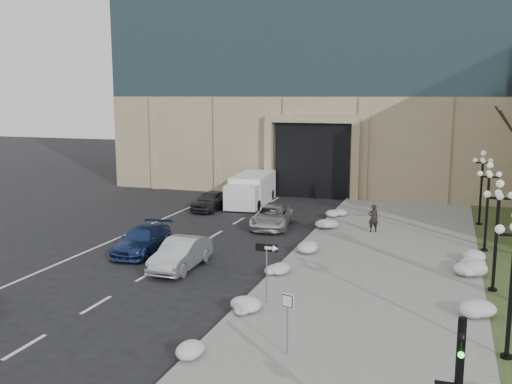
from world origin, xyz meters
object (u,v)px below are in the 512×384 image
Objects in this scene: box_truck at (251,190)px; pedestrian at (373,218)px; car_b at (181,254)px; lamppost_c at (488,195)px; car_d at (272,217)px; lamppost_d at (482,178)px; car_e at (211,201)px; car_c at (142,240)px; one_way_sign at (270,255)px; keep_sign at (287,311)px; lamppost_b at (497,221)px.

pedestrian is at bearing -38.77° from box_truck.
car_b is at bearing -87.63° from box_truck.
pedestrian is (7.72, 9.87, 0.23)m from car_b.
car_d is at bearing 170.88° from lamppost_c.
lamppost_d is at bearing 90.00° from lamppost_c.
lamppost_d is (6.05, 4.22, 2.13)m from pedestrian.
car_e is 0.85× the size of lamppost_d.
box_truck is (0.90, 14.58, 0.39)m from car_c.
one_way_sign is (5.47, -3.33, 1.33)m from car_b.
keep_sign is (9.53, -23.85, 0.49)m from box_truck.
car_e is at bearing -127.08° from box_truck.
lamppost_b is (6.47, 8.50, 1.53)m from keep_sign.
pedestrian is 13.44m from one_way_sign.
box_truck is 3.37× the size of keep_sign.
one_way_sign is at bearing -74.09° from box_truck.
pedestrian is at bearing 78.41° from one_way_sign.
lamppost_b reaches higher than keep_sign.
lamppost_c is at bearing 50.86° from one_way_sign.
pedestrian is (6.18, 0.32, 0.29)m from car_d.
car_d is (4.68, 7.70, -0.01)m from car_c.
car_d is at bearing -29.91° from car_e.
pedestrian is 0.79× the size of keep_sign.
lamppost_d reaches higher than car_c.
keep_sign is at bearing -46.72° from car_c.
pedestrian is at bearing 51.10° from car_b.
box_truck is at bearing 61.44° from car_e.
pedestrian is 0.23× the size of box_truck.
car_b is 12.54m from pedestrian.
car_b is 10.43m from keep_sign.
car_b is 0.92× the size of lamppost_d.
lamppost_c is 6.50m from lamppost_d.
car_b is 19.84m from lamppost_d.
lamppost_d is (16.91, 12.23, 2.40)m from car_c.
lamppost_d reaches higher than car_d.
lamppost_b is at bearing 69.83° from keep_sign.
lamppost_b and lamppost_d have the same top height.
one_way_sign reaches higher than car_b.
car_d is 17.94m from keep_sign.
car_c is 0.97× the size of car_d.
lamppost_d is at bearing 5.72° from car_e.
car_c is at bearing 12.52° from pedestrian.
lamppost_d is (16.01, -2.34, 2.01)m from box_truck.
car_c reaches higher than car_d.
pedestrian is 10.87m from lamppost_b.
lamppost_c reaches higher than box_truck.
car_b is at bearing 146.77° from one_way_sign.
keep_sign is at bearing -73.59° from box_truck.
lamppost_b is (17.95, -12.19, 2.38)m from car_e.
lamppost_b is at bearing 100.66° from pedestrian.
car_d is at bearing 79.95° from car_b.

